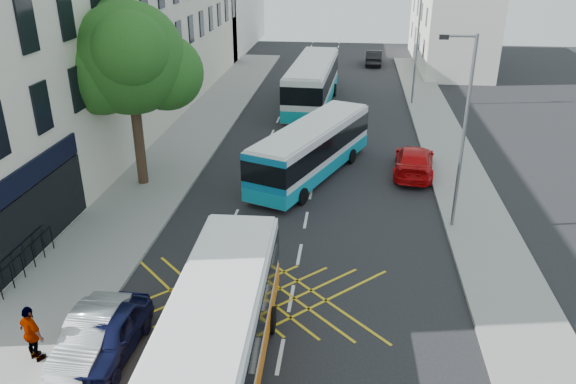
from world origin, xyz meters
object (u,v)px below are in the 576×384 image
(lamp_near, at_px, (462,125))
(distant_car_dark, at_px, (374,57))
(red_hatchback, at_px, (414,161))
(distant_car_grey, at_px, (322,72))
(street_tree, at_px, (129,60))
(parked_car_blue, at_px, (110,335))
(bus_mid, at_px, (312,149))
(parked_car_silver, at_px, (91,335))
(bus_far, at_px, (312,83))
(lamp_far, at_px, (416,42))
(pedestrian_far, at_px, (32,334))
(bus_near, at_px, (213,349))

(lamp_near, xyz_separation_m, distant_car_dark, (-2.36, 34.88, -3.89))
(lamp_near, distance_m, distant_car_dark, 35.17)
(red_hatchback, height_order, distant_car_grey, red_hatchback)
(street_tree, height_order, parked_car_blue, street_tree)
(bus_mid, xyz_separation_m, parked_car_silver, (-5.45, -14.54, -0.86))
(bus_far, bearing_deg, street_tree, -112.21)
(bus_far, height_order, distant_car_grey, bus_far)
(lamp_far, distance_m, parked_car_blue, 31.73)
(street_tree, distance_m, bus_mid, 9.89)
(distant_car_grey, distance_m, pedestrian_far, 38.25)
(bus_near, relative_size, parked_car_silver, 2.76)
(parked_car_blue, bearing_deg, street_tree, 107.83)
(bus_near, bearing_deg, lamp_far, 74.25)
(parked_car_blue, xyz_separation_m, pedestrian_far, (-1.98, -0.67, 0.40))
(street_tree, xyz_separation_m, parked_car_blue, (3.49, -12.38, -5.64))
(street_tree, bearing_deg, parked_car_blue, -74.28)
(bus_mid, xyz_separation_m, distant_car_dark, (3.98, 29.75, -0.75))
(street_tree, xyz_separation_m, distant_car_dark, (12.34, 31.91, -5.57))
(lamp_far, distance_m, bus_far, 7.96)
(lamp_far, bearing_deg, bus_mid, -113.10)
(bus_mid, relative_size, red_hatchback, 2.06)
(distant_car_dark, bearing_deg, pedestrian_far, 79.30)
(lamp_near, height_order, lamp_far, same)
(distant_car_dark, bearing_deg, bus_far, 75.68)
(street_tree, relative_size, lamp_far, 1.10)
(bus_far, bearing_deg, parked_car_blue, -95.08)
(distant_car_dark, bearing_deg, distant_car_grey, 59.36)
(lamp_far, distance_m, bus_near, 31.82)
(lamp_near, distance_m, distant_car_grey, 28.86)
(lamp_near, xyz_separation_m, red_hatchback, (-1.01, 6.09, -3.90))
(street_tree, relative_size, bus_mid, 0.87)
(street_tree, relative_size, red_hatchback, 1.78)
(distant_car_dark, distance_m, pedestrian_far, 46.25)
(bus_near, height_order, distant_car_grey, bus_near)
(distant_car_grey, height_order, pedestrian_far, pedestrian_far)
(lamp_far, xyz_separation_m, red_hatchback, (-1.01, -13.91, -3.90))
(bus_far, height_order, parked_car_silver, bus_far)
(street_tree, height_order, bus_mid, street_tree)
(lamp_near, relative_size, distant_car_grey, 1.68)
(lamp_near, bearing_deg, parked_car_blue, -140.00)
(lamp_near, height_order, parked_car_silver, lamp_near)
(street_tree, relative_size, bus_near, 0.84)
(red_hatchback, height_order, distant_car_dark, distant_car_dark)
(lamp_near, xyz_separation_m, lamp_far, (0.00, 20.00, 0.00))
(lamp_near, height_order, red_hatchback, lamp_near)
(parked_car_blue, xyz_separation_m, red_hatchback, (10.21, 15.51, 0.07))
(street_tree, bearing_deg, pedestrian_far, -83.40)
(lamp_far, distance_m, distant_car_grey, 11.20)
(street_tree, relative_size, distant_car_grey, 1.85)
(bus_far, bearing_deg, bus_near, -88.01)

